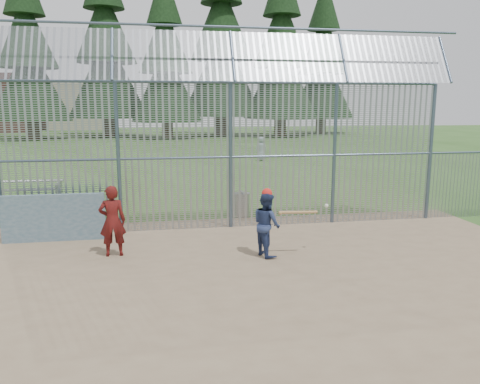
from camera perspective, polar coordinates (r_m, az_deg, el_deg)
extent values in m
plane|color=#2D511E|center=(9.97, 2.00, -9.49)|extent=(120.00, 120.00, 0.00)
cube|color=#756047|center=(9.51, 2.63, -10.46)|extent=(14.00, 10.00, 0.02)
cube|color=#38566B|center=(12.66, -21.76, -2.94)|extent=(2.50, 0.12, 1.20)
imported|color=navy|center=(10.64, 3.27, -3.94)|extent=(0.74, 0.85, 1.47)
imported|color=maroon|center=(10.97, -15.29, -3.42)|extent=(0.61, 0.42, 1.63)
imported|color=gray|center=(28.78, 2.59, 5.33)|extent=(0.72, 0.47, 1.48)
sphere|color=red|center=(10.49, 3.31, -0.17)|extent=(0.23, 0.23, 0.23)
cylinder|color=#AA7F4C|center=(10.61, 7.16, -2.46)|extent=(0.85, 0.15, 0.07)
sphere|color=#AA7F4C|center=(10.50, 4.91, -2.57)|extent=(0.09, 0.09, 0.09)
sphere|color=white|center=(10.94, 10.50, -1.65)|extent=(0.09, 0.09, 0.09)
cylinder|color=#96999F|center=(14.41, 0.12, -1.67)|extent=(0.52, 0.52, 0.70)
cylinder|color=#9EA0A5|center=(14.33, 0.12, -0.23)|extent=(0.56, 0.56, 0.05)
sphere|color=#9EA0A5|center=(14.32, 0.12, -0.03)|extent=(0.10, 0.10, 0.10)
cube|color=slate|center=(17.91, -25.76, -0.78)|extent=(3.00, 0.25, 0.05)
cube|color=gray|center=(18.20, -25.53, 0.20)|extent=(3.00, 0.25, 0.05)
cube|color=slate|center=(18.49, -25.31, 1.16)|extent=(3.00, 0.25, 0.05)
cube|color=slate|center=(17.89, -21.19, 0.04)|extent=(0.06, 0.90, 0.70)
cylinder|color=#47566B|center=(12.78, -14.60, 3.89)|extent=(0.10, 0.10, 4.00)
cylinder|color=#47566B|center=(12.88, -1.15, 4.29)|extent=(0.10, 0.10, 4.00)
cylinder|color=#47566B|center=(13.66, 11.43, 4.45)|extent=(0.10, 0.10, 4.00)
cylinder|color=#47566B|center=(15.01, 22.20, 4.41)|extent=(0.10, 0.10, 4.00)
cylinder|color=#47566B|center=(12.81, -1.18, 13.21)|extent=(12.00, 0.07, 0.07)
cylinder|color=#47566B|center=(12.88, -1.15, 4.29)|extent=(12.00, 0.06, 0.06)
cube|color=gray|center=(12.88, -1.15, 4.29)|extent=(12.00, 0.02, 4.00)
cube|color=gray|center=(12.49, -0.92, 16.27)|extent=(12.00, 0.77, 1.31)
cylinder|color=#47566B|center=(15.14, 21.93, 0.65)|extent=(0.08, 0.08, 2.00)
cylinder|color=#332319|center=(50.64, -23.88, 7.66)|extent=(1.19, 1.19, 3.06)
cone|color=black|center=(51.06, -24.65, 17.40)|extent=(7.48, 7.48, 13.94)
cylinder|color=#332319|center=(52.42, -15.59, 8.45)|extent=(1.33, 1.33, 3.42)
cone|color=black|center=(52.99, -16.15, 18.97)|extent=(8.36, 8.36, 15.58)
cylinder|color=#332319|center=(48.20, -8.85, 8.23)|extent=(1.12, 1.12, 2.88)
cone|color=black|center=(48.55, -9.14, 17.89)|extent=(7.04, 7.04, 13.12)
cylinder|color=#332319|center=(51.64, -2.18, 8.90)|extent=(1.40, 1.40, 3.60)
cone|color=black|center=(52.32, -2.27, 20.14)|extent=(8.80, 8.80, 16.40)
cylinder|color=#332319|center=(50.86, 4.92, 8.64)|extent=(1.26, 1.26, 3.24)
cone|color=black|center=(51.35, 5.09, 18.93)|extent=(7.92, 7.92, 14.76)
cylinder|color=#332319|center=(56.46, 9.84, 8.64)|extent=(1.19, 1.19, 3.06)
cone|color=black|center=(56.83, 10.13, 17.40)|extent=(7.48, 7.48, 13.94)
cube|color=#B2A58C|center=(67.90, -18.69, 9.81)|extent=(8.00, 7.00, 6.00)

